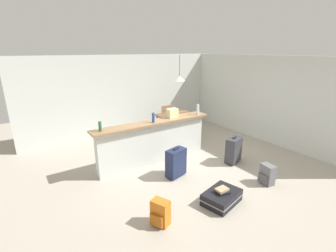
% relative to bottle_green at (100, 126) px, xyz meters
% --- Properties ---
extents(ground_plane, '(13.00, 13.00, 0.05)m').
position_rel_bottle_green_xyz_m(ground_plane, '(1.77, -0.59, -1.18)').
color(ground_plane, '#ADA393').
extents(wall_back, '(6.60, 0.10, 2.50)m').
position_rel_bottle_green_xyz_m(wall_back, '(1.77, 2.46, 0.09)').
color(wall_back, silver).
rests_on(wall_back, ground_plane).
extents(wall_right, '(0.10, 6.00, 2.50)m').
position_rel_bottle_green_xyz_m(wall_right, '(4.82, -0.29, 0.09)').
color(wall_right, silver).
rests_on(wall_right, ground_plane).
extents(partition_half_wall, '(2.80, 0.20, 1.00)m').
position_rel_bottle_green_xyz_m(partition_half_wall, '(1.26, -0.00, -0.66)').
color(partition_half_wall, silver).
rests_on(partition_half_wall, ground_plane).
extents(bar_countertop, '(2.96, 0.40, 0.05)m').
position_rel_bottle_green_xyz_m(bar_countertop, '(1.26, -0.00, -0.13)').
color(bar_countertop, '#93704C').
rests_on(bar_countertop, partition_half_wall).
extents(bottle_green, '(0.06, 0.06, 0.21)m').
position_rel_bottle_green_xyz_m(bottle_green, '(0.00, 0.00, 0.00)').
color(bottle_green, '#2D6B38').
rests_on(bottle_green, bar_countertop).
extents(bottle_blue, '(0.07, 0.07, 0.22)m').
position_rel_bottle_green_xyz_m(bottle_blue, '(1.22, -0.07, 0.01)').
color(bottle_blue, '#284C89').
rests_on(bottle_blue, bar_countertop).
extents(bottle_clear, '(0.07, 0.07, 0.26)m').
position_rel_bottle_green_xyz_m(bottle_clear, '(2.51, -0.10, 0.03)').
color(bottle_clear, silver).
rests_on(bottle_clear, bar_countertop).
extents(grocery_bag, '(0.26, 0.18, 0.22)m').
position_rel_bottle_green_xyz_m(grocery_bag, '(1.81, 0.04, 0.01)').
color(grocery_bag, beige).
rests_on(grocery_bag, bar_countertop).
extents(dining_table, '(1.10, 0.80, 0.74)m').
position_rel_bottle_green_xyz_m(dining_table, '(2.75, 1.16, -0.51)').
color(dining_table, brown).
rests_on(dining_table, ground_plane).
extents(dining_chair_near_partition, '(0.42, 0.42, 0.93)m').
position_rel_bottle_green_xyz_m(dining_chair_near_partition, '(2.65, 0.67, -0.64)').
color(dining_chair_near_partition, '#9E754C').
rests_on(dining_chair_near_partition, ground_plane).
extents(dining_chair_far_side, '(0.46, 0.46, 0.93)m').
position_rel_bottle_green_xyz_m(dining_chair_far_side, '(2.76, 1.74, -0.64)').
color(dining_chair_far_side, '#9E754C').
rests_on(dining_chair_far_side, ground_plane).
extents(pendant_lamp, '(0.34, 0.34, 0.78)m').
position_rel_bottle_green_xyz_m(pendant_lamp, '(2.83, 1.14, 0.67)').
color(pendant_lamp, black).
extents(suitcase_flat_black, '(0.88, 0.64, 0.22)m').
position_rel_bottle_green_xyz_m(suitcase_flat_black, '(1.45, -2.07, -1.05)').
color(suitcase_flat_black, black).
rests_on(suitcase_flat_black, ground_plane).
extents(suitcase_upright_navy, '(0.48, 0.34, 0.67)m').
position_rel_bottle_green_xyz_m(suitcase_upright_navy, '(1.31, -0.84, -0.83)').
color(suitcase_upright_navy, '#1E284C').
rests_on(suitcase_upright_navy, ground_plane).
extents(backpack_orange, '(0.31, 0.33, 0.42)m').
position_rel_bottle_green_xyz_m(backpack_orange, '(0.23, -1.93, -0.96)').
color(backpack_orange, orange).
rests_on(backpack_orange, ground_plane).
extents(backpack_grey, '(0.28, 0.30, 0.42)m').
position_rel_bottle_green_xyz_m(backpack_grey, '(2.69, -2.13, -0.96)').
color(backpack_grey, slate).
rests_on(backpack_grey, ground_plane).
extents(suitcase_upright_charcoal, '(0.49, 0.36, 0.67)m').
position_rel_bottle_green_xyz_m(suitcase_upright_charcoal, '(2.87, -1.07, -0.83)').
color(suitcase_upright_charcoal, '#38383D').
rests_on(suitcase_upright_charcoal, ground_plane).
extents(book_stack, '(0.25, 0.21, 0.08)m').
position_rel_bottle_green_xyz_m(book_stack, '(1.43, -2.09, -0.90)').
color(book_stack, black).
rests_on(book_stack, suitcase_flat_black).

